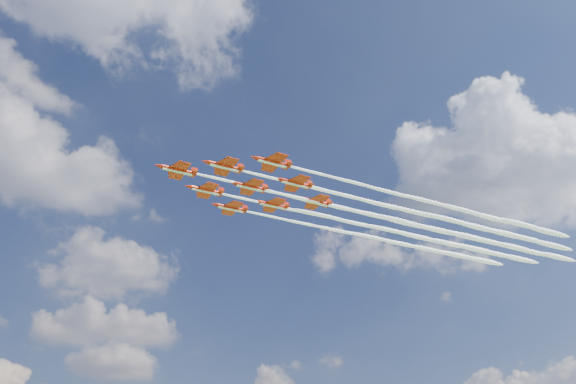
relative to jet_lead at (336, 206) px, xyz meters
name	(u,v)px	position (x,y,z in m)	size (l,w,h in m)	color
jet_lead	(336,206)	(0.00, 0.00, 0.00)	(106.06, 9.95, 2.92)	red
jet_row2_port	(379,203)	(10.45, -7.53, 0.00)	(106.06, 9.95, 2.92)	red
jet_row2_starb	(353,222)	(10.50, 7.46, 0.00)	(106.06, 9.95, 2.92)	red
jet_row3_port	(424,200)	(20.90, -15.05, 0.00)	(106.06, 9.95, 2.92)	red
jet_row3_centre	(393,220)	(20.95, -0.07, 0.00)	(106.06, 9.95, 2.92)	red
jet_row3_starb	(367,237)	(21.00, 14.91, 0.00)	(106.06, 9.95, 2.92)	red
jet_row4_port	(435,217)	(31.40, -7.60, 0.00)	(106.06, 9.95, 2.92)	red
jet_row4_starb	(406,234)	(31.45, 7.39, 0.00)	(106.06, 9.95, 2.92)	red
jet_tail	(446,232)	(41.90, -0.14, 0.00)	(106.06, 9.95, 2.92)	red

